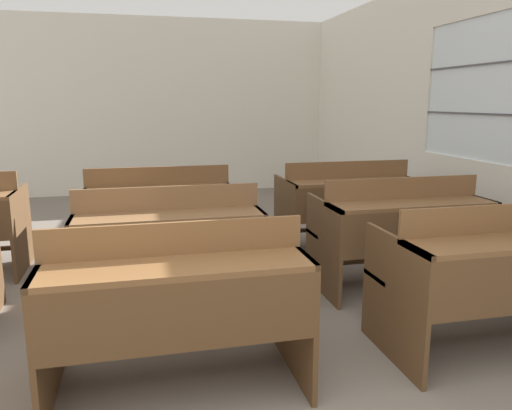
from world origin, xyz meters
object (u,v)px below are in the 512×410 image
object	(u,v)px
bench_third_center	(160,211)
bench_third_right	(347,202)
bench_second_center	(169,243)
bench_front_right	(496,273)
bench_second_right	(400,229)
wastepaper_bin	(386,216)
bench_front_center	(177,302)

from	to	relation	value
bench_third_center	bench_third_right	xyz separation A→B (m)	(1.86, -0.01, 0.00)
bench_third_center	bench_second_center	bearing A→B (deg)	-89.09
bench_front_right	bench_third_center	bearing A→B (deg)	130.50
bench_third_center	bench_third_right	size ratio (longest dim) A/B	1.00
bench_front_right	bench_second_center	world-z (taller)	same
bench_second_center	bench_third_right	distance (m)	2.14
bench_front_right	bench_second_right	xyz separation A→B (m)	(-0.02, 1.07, 0.00)
wastepaper_bin	bench_second_right	bearing A→B (deg)	-114.95
bench_front_right	bench_third_center	distance (m)	2.87
bench_front_center	bench_second_right	xyz separation A→B (m)	(1.85, 1.07, 0.00)
bench_front_center	bench_third_right	world-z (taller)	same
bench_front_center	bench_third_right	xyz separation A→B (m)	(1.87, 2.17, 0.00)
bench_second_right	wastepaper_bin	world-z (taller)	bench_second_right
bench_second_center	bench_second_right	distance (m)	1.82
bench_third_right	bench_second_center	bearing A→B (deg)	-149.42
bench_front_right	wastepaper_bin	world-z (taller)	bench_front_right
bench_front_right	bench_second_right	size ratio (longest dim) A/B	1.00
bench_front_right	bench_third_right	distance (m)	2.17
bench_third_right	wastepaper_bin	xyz separation A→B (m)	(0.78, 0.63, -0.32)
wastepaper_bin	bench_third_center	bearing A→B (deg)	-166.86
bench_second_center	bench_second_right	xyz separation A→B (m)	(1.82, -0.01, 0.00)
wastepaper_bin	bench_second_center	bearing A→B (deg)	-146.86
bench_second_right	bench_third_right	distance (m)	1.10
bench_third_right	bench_front_right	bearing A→B (deg)	-89.87
bench_third_right	bench_front_center	bearing A→B (deg)	-130.74
bench_second_right	bench_third_right	world-z (taller)	same
wastepaper_bin	bench_third_right	bearing A→B (deg)	-141.39
bench_second_right	bench_third_center	xyz separation A→B (m)	(-1.84, 1.11, 0.00)
bench_second_center	bench_third_right	size ratio (longest dim) A/B	1.00
bench_third_right	wastepaper_bin	bearing A→B (deg)	38.61
bench_front_center	wastepaper_bin	xyz separation A→B (m)	(2.65, 2.80, -0.32)
bench_second_right	bench_third_right	size ratio (longest dim) A/B	1.00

